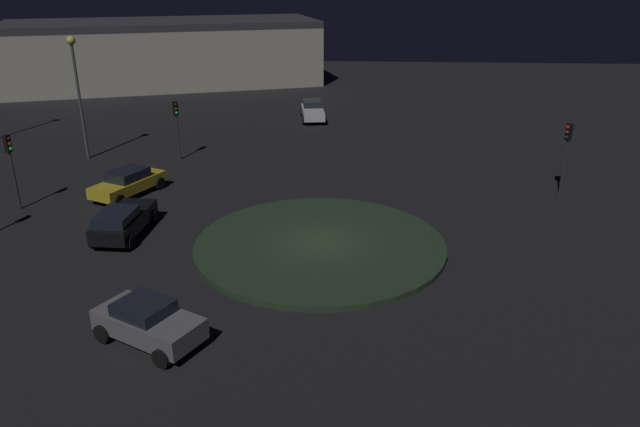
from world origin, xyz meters
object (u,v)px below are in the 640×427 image
object	(u,v)px
car_yellow	(128,182)
car_white	(313,111)
car_black	(123,221)
streetlamp_northeast_near	(76,77)
car_grey	(148,322)
traffic_light_north	(11,157)
traffic_light_southeast	(567,145)
traffic_light_northeast	(177,119)
store_building	(164,53)

from	to	relation	value
car_yellow	car_white	size ratio (longest dim) A/B	1.02
car_black	streetlamp_northeast_near	distance (m)	14.88
car_black	car_white	distance (m)	25.51
car_yellow	streetlamp_northeast_near	xyz separation A→B (m)	(6.78, 5.29, 4.64)
car_grey	car_white	bearing A→B (deg)	-68.15
car_white	traffic_light_north	world-z (taller)	traffic_light_north
traffic_light_north	traffic_light_southeast	distance (m)	29.48
traffic_light_northeast	traffic_light_southeast	size ratio (longest dim) A/B	0.95
car_white	store_building	world-z (taller)	store_building
traffic_light_northeast	store_building	distance (m)	29.11
car_yellow	traffic_light_northeast	world-z (taller)	traffic_light_northeast
car_grey	traffic_light_northeast	size ratio (longest dim) A/B	1.07
streetlamp_northeast_near	store_building	size ratio (longest dim) A/B	0.23
car_white	streetlamp_northeast_near	size ratio (longest dim) A/B	0.58
streetlamp_northeast_near	traffic_light_southeast	bearing A→B (deg)	-100.09
car_yellow	traffic_light_southeast	bearing A→B (deg)	-62.57
car_grey	traffic_light_southeast	distance (m)	24.18
car_white	traffic_light_northeast	world-z (taller)	traffic_light_northeast
car_black	traffic_light_north	size ratio (longest dim) A/B	1.09
car_grey	car_white	world-z (taller)	car_grey
traffic_light_northeast	car_white	bearing A→B (deg)	108.48
traffic_light_north	traffic_light_southeast	world-z (taller)	traffic_light_southeast
traffic_light_north	traffic_light_southeast	bearing A→B (deg)	20.60
car_grey	car_yellow	xyz separation A→B (m)	(14.05, 5.81, -0.01)
car_yellow	streetlamp_northeast_near	bearing A→B (deg)	61.71
traffic_light_northeast	streetlamp_northeast_near	bearing A→B (deg)	-127.05
streetlamp_northeast_near	store_building	distance (m)	27.95
store_building	traffic_light_southeast	bearing A→B (deg)	115.48
car_grey	car_white	size ratio (longest dim) A/B	0.90
traffic_light_southeast	store_building	world-z (taller)	store_building
car_grey	traffic_light_north	xyz separation A→B (m)	(11.65, 10.86, 2.09)
car_white	traffic_light_northeast	distance (m)	14.63
store_building	traffic_light_northeast	bearing A→B (deg)	89.41
car_black	traffic_light_north	bearing A→B (deg)	67.22
traffic_light_southeast	streetlamp_northeast_near	xyz separation A→B (m)	(5.24, 29.46, 2.49)
car_black	store_building	world-z (taller)	store_building
car_white	traffic_light_southeast	world-z (taller)	traffic_light_southeast
car_grey	streetlamp_northeast_near	size ratio (longest dim) A/B	0.52
car_white	store_building	size ratio (longest dim) A/B	0.14
streetlamp_northeast_near	store_building	bearing A→B (deg)	6.12
car_black	traffic_light_north	xyz separation A→B (m)	(3.09, 6.80, 2.08)
streetlamp_northeast_near	traffic_light_north	bearing A→B (deg)	-178.49
car_white	car_black	bearing A→B (deg)	-24.62
car_grey	store_building	xyz separation A→B (m)	(48.55, 14.07, 2.58)
traffic_light_north	traffic_light_northeast	bearing A→B (deg)	70.07
car_yellow	store_building	world-z (taller)	store_building
car_yellow	traffic_light_southeast	world-z (taller)	traffic_light_southeast
traffic_light_northeast	streetlamp_northeast_near	world-z (taller)	streetlamp_northeast_near
car_white	traffic_light_southeast	size ratio (longest dim) A/B	1.13
traffic_light_north	store_building	bearing A→B (deg)	107.89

